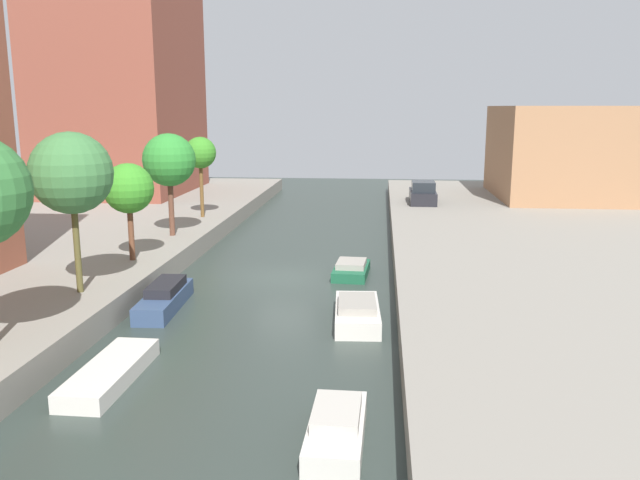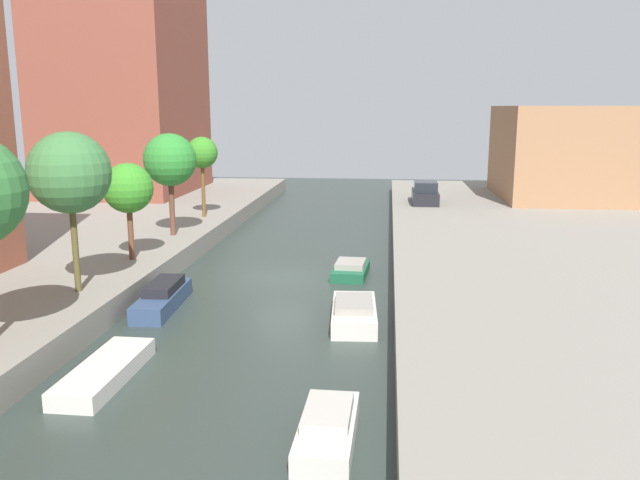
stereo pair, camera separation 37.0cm
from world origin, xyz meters
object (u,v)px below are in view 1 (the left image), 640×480
street_tree_3 (169,160)px  street_tree_4 (200,154)px  apartment_tower_far (120,72)px  moored_boat_right_1 (337,428)px  street_tree_2 (129,189)px  moored_boat_right_3 (351,269)px  moored_boat_left_1 (110,373)px  moored_boat_right_2 (357,312)px  street_tree_1 (71,174)px  parked_car (423,194)px  low_block_right (566,152)px  moored_boat_left_2 (165,298)px

street_tree_3 → street_tree_4: bearing=90.0°
apartment_tower_far → moored_boat_right_1: bearing=-61.8°
apartment_tower_far → street_tree_2: (9.36, -22.91, -6.12)m
moored_boat_right_3 → street_tree_2: bearing=-168.6°
street_tree_2 → moored_boat_right_1: (10.04, -13.31, -3.82)m
street_tree_4 → moored_boat_right_3: 14.35m
moored_boat_left_1 → street_tree_2: bearing=107.8°
street_tree_2 → street_tree_4: 11.53m
street_tree_3 → moored_boat_right_3: size_ratio=1.68×
street_tree_2 → moored_boat_right_2: street_tree_2 is taller
street_tree_1 → moored_boat_right_1: street_tree_1 is taller
parked_car → moored_boat_right_2: 23.86m
street_tree_1 → street_tree_3: (0.00, 10.74, -0.41)m
low_block_right → street_tree_1: (-24.64, -27.95, 0.99)m
street_tree_2 → moored_boat_left_1: 11.71m
moored_boat_left_2 → moored_boat_left_1: bearing=-84.3°
apartment_tower_far → street_tree_1: size_ratio=3.18×
apartment_tower_far → street_tree_3: size_ratio=3.47×
moored_boat_left_2 → street_tree_3: bearing=106.1°
street_tree_1 → street_tree_4: 16.63m
street_tree_3 → moored_boat_left_2: 10.74m
street_tree_1 → street_tree_2: bearing=90.0°
street_tree_4 → moored_boat_right_1: (10.04, -24.81, -4.54)m
low_block_right → moored_boat_right_3: (-14.97, -20.87, -4.07)m
street_tree_3 → moored_boat_right_1: 21.91m
apartment_tower_far → moored_boat_right_2: (19.55, -27.65, -9.91)m
street_tree_4 → moored_boat_right_3: street_tree_4 is taller
street_tree_2 → moored_boat_right_2: bearing=-24.9°
apartment_tower_far → moored_boat_left_1: 37.13m
low_block_right → moored_boat_right_2: (-14.45, -27.57, -3.98)m
street_tree_3 → moored_boat_left_1: size_ratio=1.24×
moored_boat_left_1 → moored_boat_right_2: moored_boat_right_2 is taller
low_block_right → street_tree_2: bearing=-137.2°
apartment_tower_far → street_tree_4: 15.71m
apartment_tower_far → moored_boat_right_3: bearing=-47.8°
low_block_right → moored_boat_right_3: 26.01m
street_tree_4 → parked_car: (13.93, 7.29, -3.25)m
low_block_right → street_tree_4: 27.12m
street_tree_1 → street_tree_4: street_tree_1 is taller
street_tree_2 → parked_car: street_tree_2 is taller
street_tree_3 → moored_boat_left_2: (2.70, -9.36, -4.53)m
street_tree_1 → parked_car: size_ratio=1.43×
parked_car → moored_boat_left_2: 25.20m
street_tree_1 → moored_boat_right_2: 11.35m
street_tree_1 → moored_boat_left_2: street_tree_1 is taller
street_tree_1 → moored_boat_left_2: 5.79m
street_tree_2 → parked_car: size_ratio=1.05×
street_tree_1 → moored_boat_right_1: 13.89m
street_tree_1 → parked_car: street_tree_1 is taller
street_tree_4 → moored_boat_right_1: bearing=-68.0°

